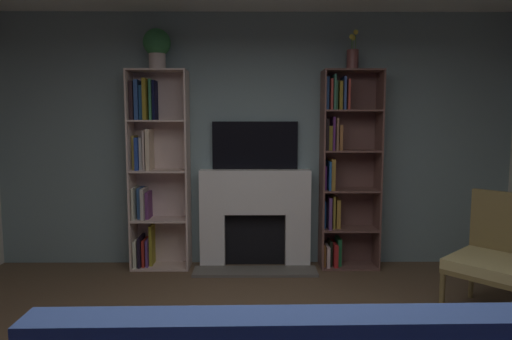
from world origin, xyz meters
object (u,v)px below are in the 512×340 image
Objects in this scene: bookshelf_left at (153,168)px; armchair at (505,256)px; fireplace at (255,216)px; potted_plant at (157,46)px; bookshelf_right at (342,170)px; tv at (255,145)px; vase_with_flowers at (353,57)px.

armchair is at bearing -22.52° from bookshelf_left.
bookshelf_left is (-1.11, -0.01, 0.53)m from fireplace.
potted_plant reaches higher than bookshelf_left.
bookshelf_left is at bearing 179.95° from bookshelf_right.
potted_plant is (0.08, -0.03, 1.29)m from bookshelf_left.
bookshelf_right is at bearing 129.54° from armchair.
tv is 0.99m from bookshelf_right.
armchair is (0.99, -1.26, -1.77)m from vase_with_flowers.
bookshelf_right reaches higher than armchair.
tv is 0.44× the size of bookshelf_right.
vase_with_flowers is 2.39m from armchair.
fireplace is at bearing -90.00° from tv.
bookshelf_left is at bearing -175.61° from tv.
armchair is (3.13, -1.30, -0.59)m from bookshelf_left.
vase_with_flowers reaches higher than armchair.
bookshelf_right is at bearing 0.95° from potted_plant.
bookshelf_left is 5.15× the size of vase_with_flowers.
bookshelf_right is 2.38m from potted_plant.
fireplace is 0.78m from tv.
armchair is at bearing -50.46° from bookshelf_right.
armchair is (1.07, -1.30, -0.57)m from bookshelf_right.
tv is at bearing 4.39° from bookshelf_left.
bookshelf_left reaches higher than fireplace.
tv reaches higher than fireplace.
bookshelf_left reaches higher than armchair.
potted_plant is 3.80m from armchair.
vase_with_flowers is at bearing -0.02° from potted_plant.
bookshelf_right is 1.20m from vase_with_flowers.
potted_plant reaches higher than vase_with_flowers.
bookshelf_right is (0.95, -0.09, -0.26)m from tv.
tv is at bearing 6.64° from potted_plant.
fireplace is at bearing 177.65° from vase_with_flowers.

